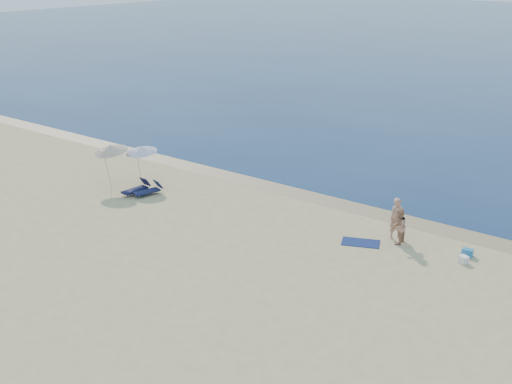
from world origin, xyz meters
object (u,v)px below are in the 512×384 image
person_left (397,219)px  person_right (399,226)px  umbrella_near (141,149)px  blue_cooler (467,252)px

person_left → person_right: (0.30, -0.44, -0.14)m
person_left → umbrella_near: bearing=136.8°
blue_cooler → umbrella_near: (-17.42, -1.74, 1.77)m
person_left → blue_cooler: bearing=-46.5°
person_left → person_right: bearing=-104.9°
person_left → blue_cooler: person_left is taller
person_left → umbrella_near: (-14.26, -1.58, 0.99)m
person_left → person_right: person_left is taller
person_left → blue_cooler: size_ratio=4.31×
blue_cooler → person_left: bearing=176.9°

